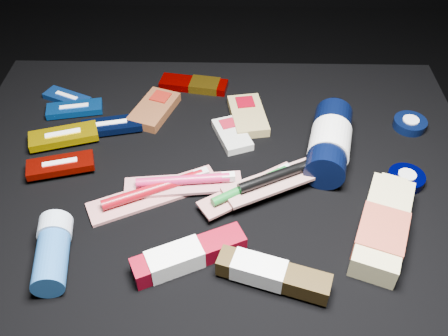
{
  "coord_description": "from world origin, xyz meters",
  "views": [
    {
      "loc": [
        0.03,
        -0.63,
        1.04
      ],
      "look_at": [
        0.01,
        0.01,
        0.42
      ],
      "focal_mm": 40.0,
      "sensor_mm": 36.0,
      "label": 1
    }
  ],
  "objects_px": {
    "bodywash_bottle": "(383,228)",
    "toothpaste_carton_red": "(184,257)",
    "lotion_bottle": "(330,142)",
    "deodorant_stick": "(52,251)"
  },
  "relations": [
    {
      "from": "bodywash_bottle",
      "to": "toothpaste_carton_red",
      "type": "height_order",
      "value": "bodywash_bottle"
    },
    {
      "from": "lotion_bottle",
      "to": "bodywash_bottle",
      "type": "height_order",
      "value": "lotion_bottle"
    },
    {
      "from": "lotion_bottle",
      "to": "toothpaste_carton_red",
      "type": "xyz_separation_m",
      "value": [
        -0.25,
        -0.25,
        -0.02
      ]
    },
    {
      "from": "bodywash_bottle",
      "to": "toothpaste_carton_red",
      "type": "distance_m",
      "value": 0.32
    },
    {
      "from": "lotion_bottle",
      "to": "deodorant_stick",
      "type": "bearing_deg",
      "value": -137.87
    },
    {
      "from": "lotion_bottle",
      "to": "deodorant_stick",
      "type": "distance_m",
      "value": 0.51
    },
    {
      "from": "lotion_bottle",
      "to": "toothpaste_carton_red",
      "type": "distance_m",
      "value": 0.35
    },
    {
      "from": "lotion_bottle",
      "to": "deodorant_stick",
      "type": "relative_size",
      "value": 1.78
    },
    {
      "from": "bodywash_bottle",
      "to": "deodorant_stick",
      "type": "xyz_separation_m",
      "value": [
        -0.51,
        -0.06,
        0.0
      ]
    },
    {
      "from": "lotion_bottle",
      "to": "toothpaste_carton_red",
      "type": "bearing_deg",
      "value": -122.08
    }
  ]
}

